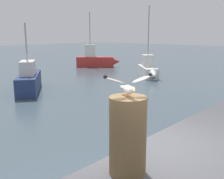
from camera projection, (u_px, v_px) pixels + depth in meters
name	position (u px, v px, depth m)	size (l,w,h in m)	color
mooring_post	(128.00, 136.00, 3.16)	(0.44, 0.44, 0.94)	brown
seagull	(128.00, 86.00, 3.03)	(0.53, 0.39, 0.26)	tan
boat_white	(149.00, 70.00, 18.60)	(3.03, 3.21, 4.85)	silver
boat_red	(97.00, 60.00, 24.22)	(3.07, 3.50, 4.80)	#B72D28
boat_navy	(30.00, 80.00, 14.34)	(3.33, 4.01, 3.52)	navy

